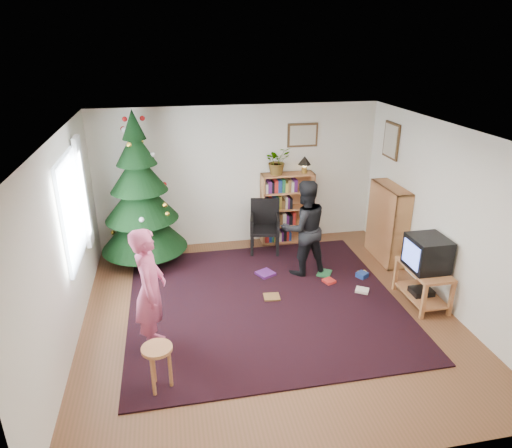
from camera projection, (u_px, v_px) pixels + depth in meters
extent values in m
plane|color=brown|center=(268.00, 314.00, 6.32)|extent=(5.00, 5.00, 0.00)
plane|color=white|center=(271.00, 134.00, 5.37)|extent=(5.00, 5.00, 0.00)
cube|color=silver|center=(239.00, 177.00, 8.11)|extent=(5.00, 0.02, 2.50)
cube|color=silver|center=(339.00, 354.00, 3.58)|extent=(5.00, 0.02, 2.50)
cube|color=silver|center=(64.00, 247.00, 5.40)|extent=(0.02, 5.00, 2.50)
cube|color=silver|center=(446.00, 217.00, 6.29)|extent=(0.02, 5.00, 2.50)
cube|color=black|center=(264.00, 302.00, 6.59)|extent=(3.80, 3.60, 0.02)
cube|color=silver|center=(72.00, 210.00, 5.85)|extent=(0.04, 1.20, 1.40)
cube|color=silver|center=(84.00, 192.00, 6.50)|extent=(0.06, 0.35, 1.60)
cube|color=#4C3319|center=(303.00, 135.00, 8.03)|extent=(0.55, 0.03, 0.42)
cube|color=beige|center=(303.00, 135.00, 8.03)|extent=(0.47, 0.01, 0.34)
cube|color=#4C3319|center=(391.00, 141.00, 7.61)|extent=(0.03, 0.50, 0.60)
cube|color=beige|center=(391.00, 141.00, 7.61)|extent=(0.01, 0.42, 0.52)
cylinder|color=#3F2816|center=(146.00, 254.00, 7.73)|extent=(0.14, 0.14, 0.27)
cone|color=black|center=(143.00, 225.00, 7.53)|extent=(1.41, 1.41, 0.80)
cone|color=black|center=(140.00, 198.00, 7.34)|extent=(1.18, 1.18, 0.71)
cone|color=black|center=(138.00, 172.00, 7.18)|extent=(0.91, 0.91, 0.63)
cone|color=black|center=(135.00, 147.00, 7.03)|extent=(0.64, 0.64, 0.55)
cone|color=black|center=(133.00, 124.00, 6.89)|extent=(0.36, 0.36, 0.45)
cube|color=#A76D3B|center=(287.00, 208.00, 8.35)|extent=(0.95, 0.30, 1.30)
cube|color=#A76D3B|center=(288.00, 174.00, 8.11)|extent=(0.95, 0.30, 0.03)
cube|color=#A76D3B|center=(388.00, 223.00, 7.67)|extent=(0.30, 0.95, 1.30)
cube|color=#A76D3B|center=(392.00, 187.00, 7.43)|extent=(0.30, 0.95, 0.03)
cube|color=#A76D3B|center=(425.00, 269.00, 6.40)|extent=(0.47, 0.85, 0.04)
cube|color=#A76D3B|center=(423.00, 302.00, 6.11)|extent=(0.05, 0.05, 0.51)
cube|color=#A76D3B|center=(451.00, 299.00, 6.19)|extent=(0.05, 0.05, 0.51)
cube|color=#A76D3B|center=(396.00, 275.00, 6.83)|extent=(0.05, 0.05, 0.51)
cube|color=#A76D3B|center=(421.00, 272.00, 6.90)|extent=(0.05, 0.05, 0.51)
cube|color=#A76D3B|center=(421.00, 295.00, 6.56)|extent=(0.43, 0.81, 0.03)
cube|color=black|center=(421.00, 291.00, 6.54)|extent=(0.30, 0.25, 0.08)
cube|color=black|center=(427.00, 253.00, 6.31)|extent=(0.49, 0.53, 0.47)
cube|color=#536CE3|center=(411.00, 255.00, 6.26)|extent=(0.01, 0.42, 0.34)
cube|color=black|center=(265.00, 230.00, 8.00)|extent=(0.60, 0.60, 0.05)
cube|color=black|center=(262.00, 212.00, 8.11)|extent=(0.50, 0.15, 0.50)
cube|color=black|center=(255.00, 247.00, 7.84)|extent=(0.06, 0.06, 0.41)
cube|color=black|center=(280.00, 245.00, 7.92)|extent=(0.06, 0.06, 0.41)
cube|color=black|center=(250.00, 237.00, 8.24)|extent=(0.06, 0.06, 0.41)
cube|color=black|center=(274.00, 235.00, 8.32)|extent=(0.06, 0.06, 0.41)
cylinder|color=#A76D3B|center=(157.00, 349.00, 4.78)|extent=(0.33, 0.33, 0.04)
cylinder|color=#A76D3B|center=(170.00, 368.00, 4.90)|extent=(0.04, 0.04, 0.51)
cylinder|color=#A76D3B|center=(153.00, 364.00, 4.97)|extent=(0.04, 0.04, 0.51)
cylinder|color=#A76D3B|center=(153.00, 377.00, 4.78)|extent=(0.04, 0.04, 0.51)
imported|color=#C95079|center=(150.00, 290.00, 5.37)|extent=(0.42, 0.60, 1.58)
imported|color=black|center=(304.00, 228.00, 7.14)|extent=(0.83, 0.69, 1.56)
imported|color=gray|center=(277.00, 161.00, 7.98)|extent=(0.54, 0.50, 0.49)
cylinder|color=#A57F33|center=(304.00, 170.00, 8.14)|extent=(0.10, 0.10, 0.10)
sphere|color=#FFD88C|center=(304.00, 164.00, 8.10)|extent=(0.10, 0.10, 0.10)
cone|color=black|center=(305.00, 160.00, 8.07)|extent=(0.23, 0.23, 0.15)
cube|color=#A51E19|center=(329.00, 281.00, 7.09)|extent=(0.20, 0.20, 0.08)
cube|color=navy|center=(362.00, 276.00, 7.23)|extent=(0.20, 0.20, 0.08)
cube|color=#1E592D|center=(324.00, 273.00, 7.33)|extent=(0.20, 0.20, 0.08)
cube|color=gold|center=(362.00, 274.00, 7.29)|extent=(0.20, 0.20, 0.08)
cube|color=brown|center=(272.00, 296.00, 6.67)|extent=(0.20, 0.20, 0.08)
cube|color=beige|center=(362.00, 290.00, 6.82)|extent=(0.20, 0.20, 0.08)
cube|color=#4C1959|center=(266.00, 273.00, 7.31)|extent=(0.20, 0.20, 0.08)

